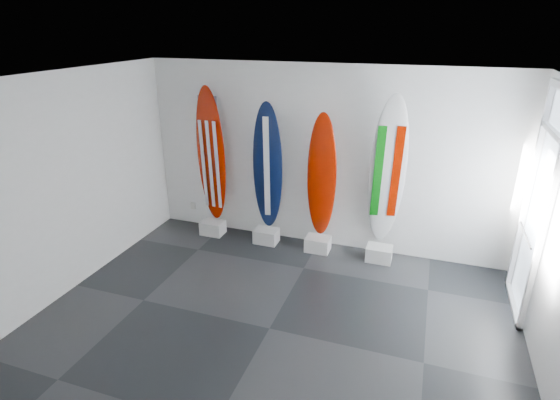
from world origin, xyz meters
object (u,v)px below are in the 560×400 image
at_px(surfboard_navy, 268,167).
at_px(surfboard_swiss, 322,177).
at_px(surfboard_usa, 211,156).
at_px(surfboard_italy, 387,173).

distance_m(surfboard_navy, surfboard_swiss, 0.92).
xyz_separation_m(surfboard_usa, surfboard_navy, (1.03, 0.00, -0.10)).
distance_m(surfboard_swiss, surfboard_italy, 1.03).
relative_size(surfboard_swiss, surfboard_italy, 0.85).
bearing_deg(surfboard_swiss, surfboard_navy, 174.90).
relative_size(surfboard_navy, surfboard_italy, 0.89).
xyz_separation_m(surfboard_swiss, surfboard_italy, (1.01, 0.00, 0.17)).
height_order(surfboard_swiss, surfboard_italy, surfboard_italy).
distance_m(surfboard_usa, surfboard_swiss, 1.96).
bearing_deg(surfboard_italy, surfboard_swiss, 167.40).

